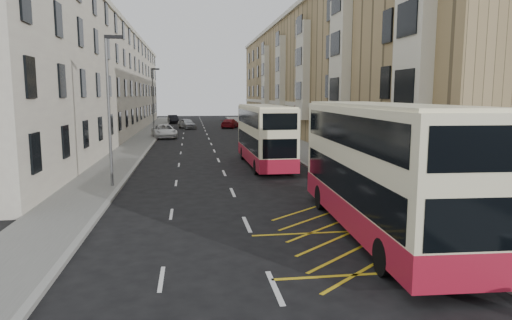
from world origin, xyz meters
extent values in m
plane|color=black|center=(0.00, 0.00, 0.00)|extent=(200.00, 200.00, 0.00)
cube|color=slate|center=(8.00, 30.00, 0.07)|extent=(4.00, 120.00, 0.15)
cube|color=slate|center=(-7.50, 30.00, 0.07)|extent=(3.00, 120.00, 0.15)
cube|color=gray|center=(6.00, 30.00, 0.07)|extent=(0.25, 120.00, 0.15)
cube|color=gray|center=(-6.00, 30.00, 0.07)|extent=(0.25, 120.00, 0.15)
cube|color=tan|center=(15.00, 45.50, 7.50)|extent=(10.00, 79.00, 15.00)
cube|color=beige|center=(9.97, 45.50, 4.00)|extent=(0.18, 79.00, 0.50)
cube|color=beige|center=(9.90, 45.50, 15.00)|extent=(0.40, 79.00, 0.50)
cube|color=beige|center=(9.65, 10.00, 7.50)|extent=(0.80, 3.20, 10.00)
cube|color=beige|center=(9.65, 22.00, 7.50)|extent=(0.80, 3.20, 10.00)
cube|color=beige|center=(9.65, 34.00, 7.50)|extent=(0.80, 3.20, 10.00)
cube|color=beige|center=(9.65, 46.00, 7.50)|extent=(0.80, 3.20, 10.00)
cube|color=beige|center=(9.65, 58.00, 7.50)|extent=(0.80, 3.20, 10.00)
cube|color=#5E0F18|center=(9.95, 14.00, 1.70)|extent=(0.20, 1.60, 3.00)
cube|color=#5E0F18|center=(9.95, 26.00, 1.70)|extent=(0.20, 1.60, 3.00)
cube|color=#5E0F18|center=(9.95, 38.00, 1.70)|extent=(0.20, 1.60, 3.00)
cube|color=#5E0F18|center=(9.95, 50.00, 1.70)|extent=(0.20, 1.60, 3.00)
cube|color=#5E0F18|center=(9.95, 62.00, 1.70)|extent=(0.20, 1.60, 3.00)
cube|color=silver|center=(-13.50, 45.50, 6.50)|extent=(9.00, 79.00, 13.00)
cube|color=beige|center=(-8.97, 45.50, 13.00)|extent=(0.30, 79.00, 0.50)
cube|color=black|center=(7.56, 1.90, 1.45)|extent=(0.08, 0.08, 2.60)
cube|color=black|center=(8.84, 1.90, 1.45)|extent=(0.08, 0.08, 2.60)
cube|color=black|center=(8.45, 0.60, 0.60)|extent=(0.35, 1.60, 0.06)
cylinder|color=red|center=(6.25, 2.50, 0.65)|extent=(0.06, 0.06, 1.00)
cylinder|color=red|center=(6.25, 5.75, 0.65)|extent=(0.06, 0.06, 1.00)
cylinder|color=red|center=(6.25, 9.00, 0.65)|extent=(0.06, 0.06, 1.00)
cube|color=red|center=(6.25, 5.75, 1.13)|extent=(0.05, 6.50, 0.06)
cube|color=red|center=(6.25, 5.75, 0.70)|extent=(0.05, 6.50, 0.06)
cylinder|color=slate|center=(-6.40, 12.00, 4.15)|extent=(0.16, 0.16, 8.00)
cube|color=black|center=(-6.00, 12.00, 8.05)|extent=(0.90, 0.18, 0.18)
cylinder|color=slate|center=(-6.40, 42.00, 4.15)|extent=(0.16, 0.16, 8.00)
cube|color=black|center=(-6.00, 42.00, 8.05)|extent=(0.90, 0.18, 0.18)
cube|color=#FBF3C4|center=(4.58, 2.10, 2.51)|extent=(3.27, 11.97, 4.26)
cube|color=#A9172E|center=(4.58, 2.10, 0.86)|extent=(3.31, 12.01, 0.97)
cube|color=black|center=(4.58, 2.10, 1.99)|extent=(3.27, 11.03, 1.19)
cube|color=black|center=(4.58, 2.10, 3.83)|extent=(3.27, 11.03, 1.08)
cube|color=#FBF3C4|center=(4.58, 2.10, 4.68)|extent=(3.14, 11.49, 0.13)
cube|color=black|center=(4.87, 8.00, 2.05)|extent=(2.29, 0.20, 1.40)
cube|color=black|center=(4.87, 8.00, 4.26)|extent=(1.89, 0.18, 0.48)
cube|color=black|center=(4.29, -3.80, 2.05)|extent=(2.29, 0.20, 1.29)
cylinder|color=black|center=(3.55, 5.95, 0.54)|extent=(0.35, 1.09, 1.08)
cylinder|color=black|center=(5.99, 5.83, 0.54)|extent=(0.35, 1.09, 1.08)
cylinder|color=black|center=(3.18, -1.63, 0.54)|extent=(0.35, 1.09, 1.08)
cylinder|color=black|center=(5.61, -1.75, 0.54)|extent=(0.35, 1.09, 1.08)
cube|color=#FBF3C4|center=(3.08, 18.59, 2.28)|extent=(2.57, 10.83, 3.88)
cube|color=#A9172E|center=(3.08, 18.59, 0.79)|extent=(2.60, 10.86, 0.88)
cube|color=black|center=(3.08, 18.59, 1.82)|extent=(2.60, 9.97, 1.08)
cube|color=black|center=(3.08, 18.59, 3.49)|extent=(2.60, 9.97, 0.98)
cube|color=#FBF3C4|center=(3.08, 18.59, 4.26)|extent=(2.47, 10.40, 0.12)
cube|color=black|center=(3.02, 23.98, 1.87)|extent=(2.09, 0.10, 1.28)
cube|color=black|center=(3.02, 23.98, 3.88)|extent=(1.72, 0.10, 0.44)
cube|color=black|center=(3.13, 13.21, 1.87)|extent=(2.09, 0.10, 1.18)
cylinder|color=black|center=(1.93, 22.04, 0.49)|extent=(0.29, 0.99, 0.98)
cylinder|color=black|center=(4.15, 22.06, 0.49)|extent=(0.29, 0.99, 0.98)
cylinder|color=black|center=(2.00, 15.13, 0.49)|extent=(0.29, 0.99, 0.98)
cylinder|color=black|center=(4.22, 15.15, 0.49)|extent=(0.29, 0.99, 0.98)
imported|color=black|center=(6.35, -2.56, 1.01)|extent=(0.75, 0.71, 1.72)
imported|color=black|center=(9.20, 4.38, 1.07)|extent=(1.12, 1.04, 1.83)
imported|color=black|center=(6.35, 3.01, 1.02)|extent=(1.07, 0.57, 1.74)
imported|color=white|center=(-5.20, 41.76, 0.79)|extent=(3.48, 6.00, 1.57)
imported|color=#B1B3B9|center=(-2.62, 56.40, 0.78)|extent=(3.16, 4.91, 1.55)
imported|color=black|center=(-5.20, 70.61, 0.74)|extent=(2.20, 4.65, 1.47)
imported|color=maroon|center=(3.99, 57.08, 0.70)|extent=(3.49, 5.22, 1.40)
camera|label=1|loc=(-2.13, -13.25, 5.04)|focal=32.00mm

